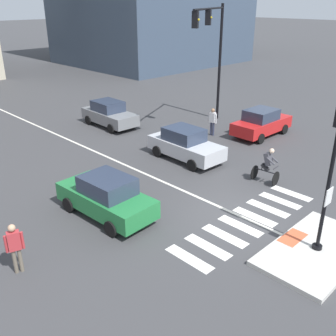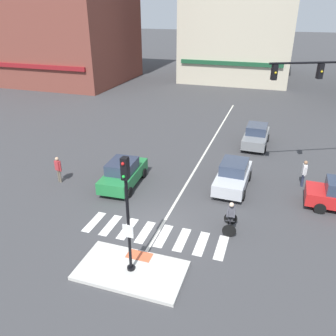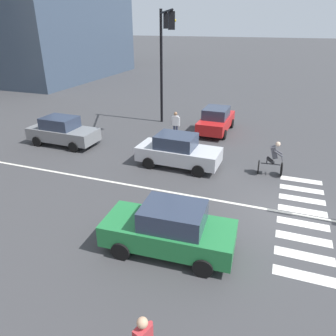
{
  "view_description": "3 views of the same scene",
  "coord_description": "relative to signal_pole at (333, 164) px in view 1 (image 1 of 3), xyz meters",
  "views": [
    {
      "loc": [
        -10.91,
        -7.48,
        7.65
      ],
      "look_at": [
        0.08,
        3.66,
        0.81
      ],
      "focal_mm": 41.48,
      "sensor_mm": 36.0,
      "label": 1
    },
    {
      "loc": [
        4.82,
        -13.15,
        9.87
      ],
      "look_at": [
        -0.99,
        4.45,
        1.04
      ],
      "focal_mm": 36.46,
      "sensor_mm": 36.0,
      "label": 2
    },
    {
      "loc": [
        -11.17,
        0.66,
        6.67
      ],
      "look_at": [
        0.45,
        4.86,
        0.97
      ],
      "focal_mm": 34.05,
      "sensor_mm": 36.0,
      "label": 3
    }
  ],
  "objects": [
    {
      "name": "tactile_pad_front",
      "position": [
        0.0,
        0.88,
        -2.99
      ],
      "size": [
        1.1,
        0.6,
        0.01
      ],
      "primitive_type": "cube",
      "color": "#DB5B38",
      "rests_on": "traffic_island"
    },
    {
      "name": "traffic_light_mast",
      "position": [
        8.14,
        11.29,
        2.02
      ],
      "size": [
        5.92,
        2.96,
        7.4
      ],
      "color": "black",
      "rests_on": "ground"
    },
    {
      "name": "car_green_westbound_near",
      "position": [
        -3.46,
        6.77,
        -2.33
      ],
      "size": [
        2.01,
        4.18,
        1.64
      ],
      "color": "#237A3D",
      "rests_on": "ground"
    },
    {
      "name": "crosswalk_stripe_e",
      "position": [
        0.46,
        2.71,
        -3.14
      ],
      "size": [
        0.44,
        1.8,
        0.01
      ],
      "primitive_type": "cube",
      "color": "silver",
      "rests_on": "ground"
    },
    {
      "name": "signal_pole",
      "position": [
        0.0,
        0.0,
        0.0
      ],
      "size": [
        0.44,
        0.38,
        4.98
      ],
      "color": "black",
      "rests_on": "traffic_island"
    },
    {
      "name": "ground_plane",
      "position": [
        0.0,
        3.38,
        -3.14
      ],
      "size": [
        300.0,
        300.0,
        0.0
      ],
      "primitive_type": "plane",
      "color": "#3D3D3F"
    },
    {
      "name": "pedestrian_at_curb_left",
      "position": [
        -7.4,
        5.91,
        -2.16
      ],
      "size": [
        0.53,
        0.32,
        1.67
      ],
      "color": "#6B6051",
      "rests_on": "ground"
    },
    {
      "name": "crosswalk_stripe_h",
      "position": [
        3.24,
        2.71,
        -3.14
      ],
      "size": [
        0.44,
        1.8,
        0.01
      ],
      "primitive_type": "cube",
      "color": "silver",
      "rests_on": "ground"
    },
    {
      "name": "crosswalk_stripe_b",
      "position": [
        -2.31,
        2.71,
        -3.14
      ],
      "size": [
        0.44,
        1.8,
        0.01
      ],
      "primitive_type": "cube",
      "color": "silver",
      "rests_on": "ground"
    },
    {
      "name": "crosswalk_stripe_a",
      "position": [
        -3.24,
        2.71,
        -3.14
      ],
      "size": [
        0.44,
        1.8,
        0.01
      ],
      "primitive_type": "cube",
      "color": "silver",
      "rests_on": "ground"
    },
    {
      "name": "car_grey_eastbound_far",
      "position": [
        3.5,
        15.92,
        -2.33
      ],
      "size": [
        1.92,
        4.14,
        1.64
      ],
      "color": "slate",
      "rests_on": "ground"
    },
    {
      "name": "crosswalk_stripe_f",
      "position": [
        1.39,
        2.71,
        -3.14
      ],
      "size": [
        0.44,
        1.8,
        0.01
      ],
      "primitive_type": "cube",
      "color": "silver",
      "rests_on": "ground"
    },
    {
      "name": "pedestrian_waiting_far_side",
      "position": [
        6.81,
        10.05,
        -2.16
      ],
      "size": [
        0.27,
        0.55,
        1.67
      ],
      "color": "#2D334C",
      "rests_on": "ground"
    },
    {
      "name": "cyclist",
      "position": [
        3.38,
        4.08,
        -2.27
      ],
      "size": [
        0.75,
        1.14,
        1.68
      ],
      "color": "black",
      "rests_on": "ground"
    },
    {
      "name": "traffic_island",
      "position": [
        0.0,
        0.01,
        -3.07
      ],
      "size": [
        4.4,
        2.44,
        0.15
      ],
      "primitive_type": "cube",
      "color": "beige",
      "rests_on": "ground"
    },
    {
      "name": "crosswalk_stripe_g",
      "position": [
        2.31,
        2.71,
        -3.14
      ],
      "size": [
        0.44,
        1.8,
        0.01
      ],
      "primitive_type": "cube",
      "color": "silver",
      "rests_on": "ground"
    },
    {
      "name": "crosswalk_stripe_c",
      "position": [
        -1.39,
        2.71,
        -3.14
      ],
      "size": [
        0.44,
        1.8,
        0.01
      ],
      "primitive_type": "cube",
      "color": "silver",
      "rests_on": "ground"
    },
    {
      "name": "car_silver_eastbound_mid",
      "position": [
        2.84,
        8.57,
        -2.33
      ],
      "size": [
        1.93,
        4.15,
        1.64
      ],
      "color": "silver",
      "rests_on": "ground"
    },
    {
      "name": "crosswalk_stripe_d",
      "position": [
        -0.46,
        2.71,
        -3.14
      ],
      "size": [
        0.44,
        1.8,
        0.01
      ],
      "primitive_type": "cube",
      "color": "silver",
      "rests_on": "ground"
    },
    {
      "name": "lane_centre_line",
      "position": [
        0.12,
        13.38,
        -3.14
      ],
      "size": [
        0.14,
        28.0,
        0.01
      ],
      "primitive_type": "cube",
      "color": "silver",
      "rests_on": "ground"
    },
    {
      "name": "car_red_cross_right",
      "position": [
        8.87,
        7.94,
        -2.33
      ],
      "size": [
        4.13,
        1.9,
        1.64
      ],
      "color": "red",
      "rests_on": "ground"
    }
  ]
}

